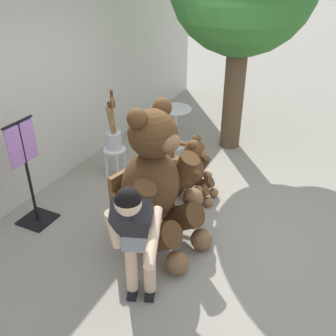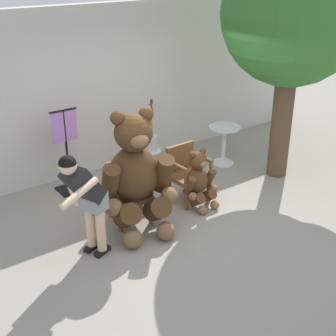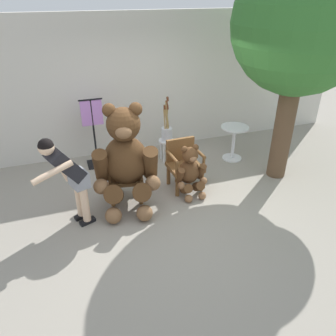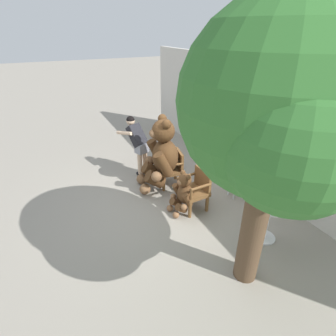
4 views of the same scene
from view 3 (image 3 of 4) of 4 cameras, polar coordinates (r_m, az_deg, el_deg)
name	(u,v)px [view 3 (image 3 of 4)]	position (r m, az deg, el deg)	size (l,w,h in m)	color
ground_plane	(165,207)	(5.42, -0.47, -6.84)	(60.00, 60.00, 0.00)	gray
back_wall	(128,86)	(6.94, -7.02, 14.01)	(10.00, 0.16, 2.80)	beige
wooden_chair_left	(125,172)	(5.50, -7.41, -0.76)	(0.65, 0.62, 0.86)	brown
wooden_chair_right	(184,163)	(5.76, 2.76, 0.92)	(0.58, 0.54, 0.86)	brown
teddy_bear_large	(126,160)	(5.08, -7.37, 1.46)	(1.07, 1.06, 1.72)	#4C3019
teddy_bear_small	(190,171)	(5.54, 3.90, -0.57)	(0.55, 0.52, 0.91)	brown
person_visitor	(68,173)	(4.77, -16.99, -0.89)	(0.76, 0.66, 1.48)	black
white_stool	(167,145)	(6.68, -0.19, 4.08)	(0.34, 0.34, 0.46)	silver
brush_bucket	(167,131)	(6.56, -0.21, 6.50)	(0.22, 0.22, 0.90)	silver
round_side_table	(234,139)	(6.84, 11.38, 4.96)	(0.56, 0.56, 0.72)	silver
patio_tree	(310,28)	(5.90, 23.43, 21.41)	(2.33, 2.21, 3.79)	brown
clothing_display_stand	(94,131)	(6.54, -12.78, 6.25)	(0.44, 0.40, 1.36)	black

